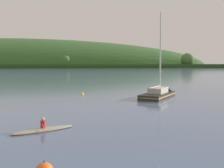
% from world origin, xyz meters
% --- Properties ---
extents(far_shoreline_hill, '(514.93, 90.33, 57.41)m').
position_xyz_m(far_shoreline_hill, '(-54.68, 265.67, 0.15)').
color(far_shoreline_hill, '#27431B').
rests_on(far_shoreline_hill, ground).
extents(sailboat_far_left, '(6.89, 7.88, 12.30)m').
position_xyz_m(sailboat_far_left, '(10.71, 28.66, 0.17)').
color(sailboat_far_left, '#232328').
rests_on(sailboat_far_left, ground).
extents(canoe_with_paddler, '(4.18, 2.59, 1.02)m').
position_xyz_m(canoe_with_paddler, '(-2.72, 13.26, 0.09)').
color(canoe_with_paddler, gray).
rests_on(canoe_with_paddler, ground).
extents(mooring_buoy_far_upstream, '(0.53, 0.53, 0.61)m').
position_xyz_m(mooring_buoy_far_upstream, '(0.64, 33.26, 0.00)').
color(mooring_buoy_far_upstream, yellow).
rests_on(mooring_buoy_far_upstream, ground).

